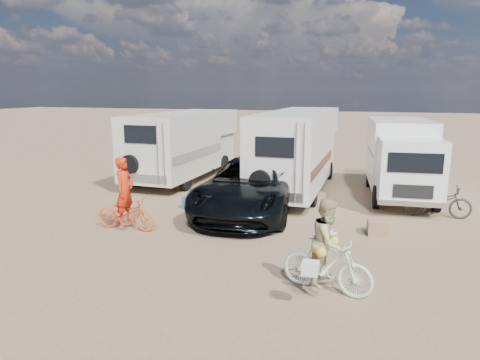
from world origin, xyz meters
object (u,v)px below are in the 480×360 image
(cooler, at_px, (192,203))
(rv_left, at_px, (184,146))
(rv_main, at_px, (298,151))
(rider_man, at_px, (125,197))
(crate, at_px, (377,228))
(rider_woman, at_px, (328,251))
(dark_suv, at_px, (251,186))
(bike_woman, at_px, (327,265))
(bike_man, at_px, (126,213))
(box_truck, at_px, (401,160))
(bike_parked, at_px, (438,201))

(cooler, bearing_deg, rv_left, 135.56)
(rv_left, bearing_deg, rv_main, -4.70)
(rider_man, xyz_separation_m, cooler, (0.87, 2.47, -0.72))
(rider_man, height_order, crate, rider_man)
(rv_left, height_order, rider_woman, rv_left)
(rv_main, distance_m, crate, 5.72)
(crate, bearing_deg, dark_suv, 162.88)
(bike_woman, xyz_separation_m, rider_woman, (0.00, 0.00, 0.29))
(dark_suv, height_order, bike_woman, dark_suv)
(bike_man, bearing_deg, bike_woman, -111.09)
(bike_woman, bearing_deg, rider_man, 83.31)
(rv_main, height_order, crate, rv_main)
(crate, bearing_deg, rv_main, 122.42)
(cooler, bearing_deg, rider_man, -91.20)
(rider_woman, bearing_deg, box_truck, 2.21)
(bike_man, height_order, rider_woman, rider_woman)
(bike_woman, distance_m, rider_man, 6.11)
(bike_man, relative_size, cooler, 3.43)
(bike_woman, relative_size, rider_man, 0.97)
(rv_main, height_order, rv_left, rv_main)
(dark_suv, height_order, cooler, dark_suv)
(rv_main, distance_m, bike_woman, 8.75)
(rv_main, xyz_separation_m, bike_parked, (4.73, -2.45, -1.01))
(rv_left, height_order, rider_man, rv_left)
(bike_parked, relative_size, cooler, 3.66)
(box_truck, bearing_deg, rider_man, -145.34)
(rv_main, height_order, rider_woman, rv_main)
(rv_main, relative_size, bike_man, 4.36)
(rv_left, xyz_separation_m, bike_man, (1.39, -6.86, -0.96))
(rider_man, bearing_deg, cooler, -20.07)
(rider_man, relative_size, rider_woman, 1.11)
(rv_main, bearing_deg, dark_suv, -103.42)
(bike_man, xyz_separation_m, bike_woman, (5.72, -2.13, 0.07))
(rider_man, bearing_deg, bike_man, -90.64)
(bike_woman, height_order, rider_man, rider_man)
(rv_left, relative_size, bike_man, 3.84)
(rv_main, xyz_separation_m, rv_left, (-5.06, 0.54, -0.08))
(dark_suv, bearing_deg, rider_man, -137.72)
(bike_parked, height_order, cooler, bike_parked)
(rv_left, distance_m, crate, 9.68)
(cooler, height_order, crate, cooler)
(rv_left, distance_m, bike_parked, 10.28)
(bike_woman, height_order, cooler, bike_woman)
(bike_man, xyz_separation_m, rider_woman, (5.72, -2.13, 0.37))
(box_truck, distance_m, bike_man, 9.61)
(rv_left, height_order, bike_woman, rv_left)
(box_truck, bearing_deg, dark_suv, -149.44)
(bike_woman, distance_m, rider_woman, 0.29)
(bike_woman, distance_m, bike_parked, 6.57)
(bike_woman, relative_size, bike_parked, 0.95)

